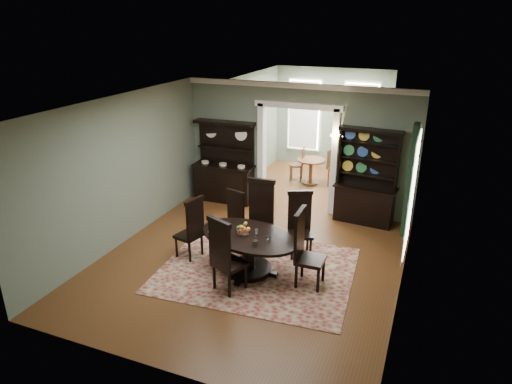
% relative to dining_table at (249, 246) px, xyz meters
% --- Properties ---
extents(room, '(5.51, 6.01, 3.01)m').
position_rel_dining_table_xyz_m(room, '(-0.12, 0.31, 1.05)').
color(room, '#5B3518').
rests_on(room, ground).
extents(parlor, '(3.51, 3.50, 3.01)m').
position_rel_dining_table_xyz_m(parlor, '(-0.12, 5.80, 0.99)').
color(parlor, '#5B3518').
rests_on(parlor, ground).
extents(doorway_trim, '(2.08, 0.25, 2.57)m').
position_rel_dining_table_xyz_m(doorway_trim, '(-0.12, 3.26, 1.10)').
color(doorway_trim, white).
rests_on(doorway_trim, floor).
extents(right_window, '(0.15, 1.47, 2.12)m').
position_rel_dining_table_xyz_m(right_window, '(2.57, 1.19, 1.08)').
color(right_window, white).
rests_on(right_window, wall_right).
extents(wall_sconce, '(0.27, 0.21, 0.21)m').
position_rel_dining_table_xyz_m(wall_sconce, '(0.83, 3.11, 1.37)').
color(wall_sconce, gold).
rests_on(wall_sconce, back_wall_right).
extents(rug, '(3.65, 3.01, 0.01)m').
position_rel_dining_table_xyz_m(rug, '(0.12, 0.11, -0.52)').
color(rug, maroon).
rests_on(rug, floor).
extents(dining_table, '(2.15, 2.15, 0.75)m').
position_rel_dining_table_xyz_m(dining_table, '(0.00, 0.00, 0.00)').
color(dining_table, black).
rests_on(dining_table, rug).
extents(centerpiece, '(1.21, 0.78, 0.20)m').
position_rel_dining_table_xyz_m(centerpiece, '(-0.09, -0.02, 0.29)').
color(centerpiece, silver).
rests_on(centerpiece, dining_table).
extents(chair_far_left, '(0.52, 0.51, 1.17)m').
position_rel_dining_table_xyz_m(chair_far_left, '(-0.69, 0.85, 0.09)').
color(chair_far_left, black).
rests_on(chair_far_left, rug).
extents(chair_far_mid, '(0.57, 0.55, 1.44)m').
position_rel_dining_table_xyz_m(chair_far_mid, '(-0.15, 0.95, 0.24)').
color(chair_far_mid, black).
rests_on(chair_far_mid, rug).
extents(chair_far_right, '(0.62, 0.61, 1.28)m').
position_rel_dining_table_xyz_m(chair_far_right, '(0.64, 1.04, 0.15)').
color(chair_far_right, black).
rests_on(chair_far_right, rug).
extents(chair_end_left, '(0.53, 0.55, 1.25)m').
position_rel_dining_table_xyz_m(chair_end_left, '(-1.20, 0.08, 0.14)').
color(chair_end_left, black).
rests_on(chair_end_left, rug).
extents(chair_end_right, '(0.49, 0.53, 1.39)m').
position_rel_dining_table_xyz_m(chair_end_right, '(1.04, -0.01, 0.21)').
color(chair_end_right, black).
rests_on(chair_end_right, rug).
extents(chair_near, '(0.65, 0.64, 1.37)m').
position_rel_dining_table_xyz_m(chair_near, '(-0.12, -0.75, 0.20)').
color(chair_near, black).
rests_on(chair_near, rug).
extents(sideboard, '(1.55, 0.59, 2.02)m').
position_rel_dining_table_xyz_m(sideboard, '(-1.93, 3.03, 0.18)').
color(sideboard, black).
rests_on(sideboard, floor).
extents(welsh_dresser, '(1.41, 0.63, 2.14)m').
position_rel_dining_table_xyz_m(welsh_dresser, '(1.57, 3.03, 0.25)').
color(welsh_dresser, black).
rests_on(welsh_dresser, floor).
extents(parlor_table, '(0.77, 0.77, 0.72)m').
position_rel_dining_table_xyz_m(parlor_table, '(-0.23, 4.97, -0.05)').
color(parlor_table, '#563518').
rests_on(parlor_table, parlor_floor).
extents(parlor_chair_left, '(0.43, 0.42, 0.98)m').
position_rel_dining_table_xyz_m(parlor_chair_left, '(-0.61, 5.12, 0.00)').
color(parlor_chair_left, '#563518').
rests_on(parlor_chair_left, parlor_floor).
extents(parlor_chair_right, '(0.45, 0.44, 1.01)m').
position_rel_dining_table_xyz_m(parlor_chair_right, '(0.38, 5.12, 0.02)').
color(parlor_chair_right, '#563518').
rests_on(parlor_chair_right, parlor_floor).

